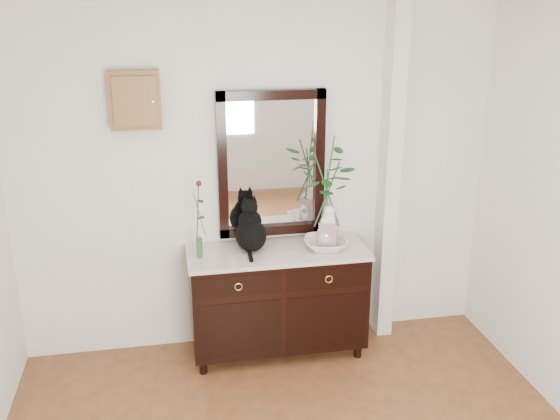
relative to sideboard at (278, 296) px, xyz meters
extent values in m
cube|color=silver|center=(-0.10, 0.25, 0.88)|extent=(3.60, 0.04, 2.70)
cube|color=silver|center=(0.90, 0.17, 0.88)|extent=(0.12, 0.20, 2.70)
cube|color=black|center=(0.00, 0.00, -0.01)|extent=(1.30, 0.50, 0.82)
cube|color=beige|center=(0.00, 0.00, 0.36)|extent=(1.33, 0.52, 0.03)
cube|color=black|center=(0.00, 0.24, 0.97)|extent=(0.80, 0.06, 1.10)
cube|color=white|center=(0.00, 0.25, 0.97)|extent=(0.66, 0.01, 0.96)
cube|color=brown|center=(-0.95, 0.21, 1.48)|extent=(0.35, 0.10, 0.40)
imported|color=white|center=(0.36, -0.04, 0.42)|extent=(0.37, 0.37, 0.08)
camera|label=1|loc=(-0.78, -4.16, 2.16)|focal=40.00mm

